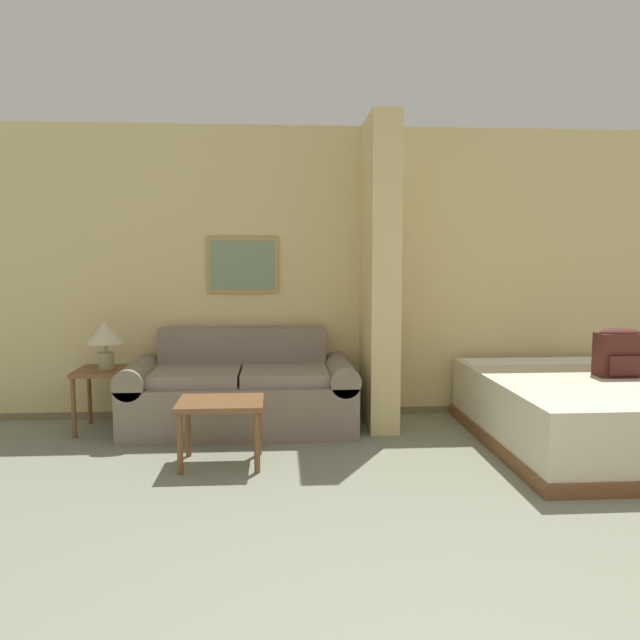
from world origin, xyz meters
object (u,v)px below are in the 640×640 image
table_lamp (105,336)px  backpack (619,351)px  bed (590,411)px  couch (241,393)px  coffee_table (221,410)px

table_lamp → backpack: (4.06, -0.62, -0.08)m
table_lamp → bed: table_lamp is taller
couch → bed: (2.70, -0.65, -0.04)m
bed → backpack: 0.51m
table_lamp → coffee_table: bearing=-42.3°
coffee_table → bed: (2.79, 0.26, -0.12)m
table_lamp → backpack: size_ratio=1.06×
table_lamp → backpack: table_lamp is taller
couch → coffee_table: 0.91m
bed → table_lamp: bearing=170.0°
table_lamp → bed: size_ratio=0.19×
couch → table_lamp: 1.22m
table_lamp → backpack: bearing=-8.7°
couch → table_lamp: table_lamp is taller
coffee_table → table_lamp: bearing=137.7°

